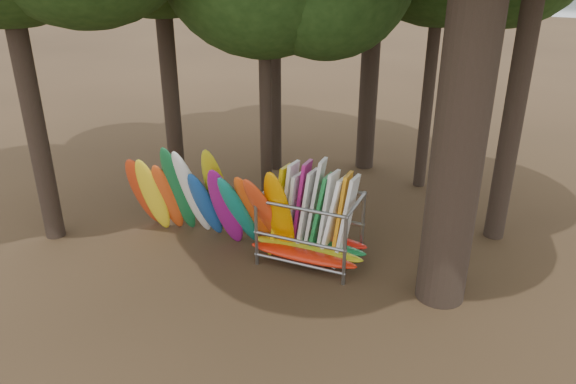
% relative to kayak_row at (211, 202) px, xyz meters
% --- Properties ---
extents(ground, '(120.00, 120.00, 0.00)m').
position_rel_kayak_row_xyz_m(ground, '(2.08, -0.21, -1.32)').
color(ground, '#47331E').
rests_on(ground, ground).
extents(lake, '(160.00, 160.00, 0.00)m').
position_rel_kayak_row_xyz_m(lake, '(2.08, 59.79, -1.32)').
color(lake, gray).
rests_on(lake, ground).
extents(kayak_row, '(5.09, 2.14, 3.17)m').
position_rel_kayak_row_xyz_m(kayak_row, '(0.00, 0.00, 0.00)').
color(kayak_row, red).
rests_on(kayak_row, ground).
extents(storage_rack, '(3.04, 1.58, 2.79)m').
position_rel_kayak_row_xyz_m(storage_rack, '(2.77, 0.36, -0.41)').
color(storage_rack, gray).
rests_on(storage_rack, ground).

